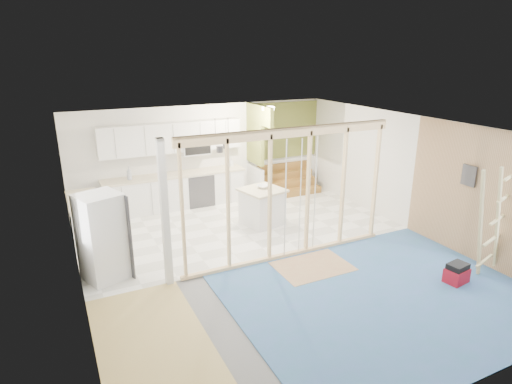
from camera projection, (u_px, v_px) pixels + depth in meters
name	position (u px, v px, depth m)	size (l,w,h in m)	color
room	(275.00, 197.00, 8.01)	(7.01, 8.01, 2.61)	slate
floor_overlays	(276.00, 257.00, 8.49)	(7.00, 8.00, 0.03)	white
stud_frame	(265.00, 185.00, 7.83)	(4.66, 0.14, 2.60)	beige
base_cabinets	(152.00, 199.00, 10.47)	(4.45, 2.24, 0.93)	white
upper_cabinets	(174.00, 138.00, 10.76)	(3.60, 0.41, 0.85)	white
green_partition	(277.00, 161.00, 12.10)	(2.25, 1.51, 2.60)	olive
pot_rack	(222.00, 144.00, 9.28)	(0.52, 0.52, 0.72)	black
sheathing_panel	(496.00, 202.00, 7.75)	(0.02, 4.00, 2.60)	tan
electrical_panel	(469.00, 176.00, 8.13)	(0.04, 0.30, 0.40)	#3C3D42
ceiling_light	(268.00, 108.00, 10.77)	(0.32, 0.32, 0.08)	#FFEABF
fridge	(103.00, 237.00, 7.48)	(0.89, 0.86, 1.60)	white
island	(262.00, 207.00, 10.01)	(1.07, 1.07, 0.87)	white
bowl	(263.00, 186.00, 9.96)	(0.29, 0.29, 0.07)	white
soap_bottle_a	(129.00, 173.00, 10.36)	(0.13, 0.13, 0.33)	#A0A5B3
soap_bottle_b	(231.00, 162.00, 11.64)	(0.09, 0.10, 0.21)	silver
toolbox	(457.00, 274.00, 7.51)	(0.43, 0.35, 0.37)	maroon
ladder	(492.00, 222.00, 7.52)	(1.10, 0.12, 2.04)	tan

